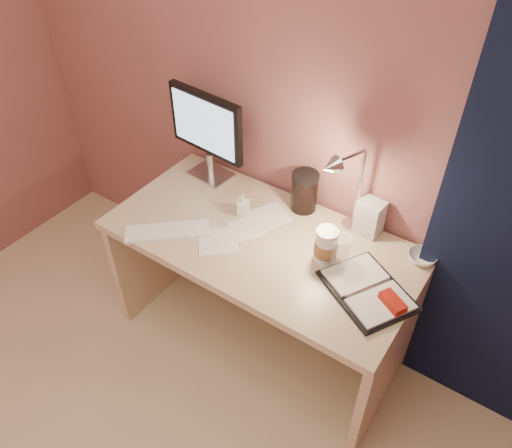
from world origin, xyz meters
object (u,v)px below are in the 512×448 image
Objects in this scene: keyboard at (168,231)px; clear_cup at (340,251)px; coffee_cup at (326,246)px; bowl at (422,258)px; desk_lamp at (359,194)px; monitor at (208,129)px; product_box at (370,217)px; dark_jar at (304,193)px; desk at (270,263)px; lotion_bottle at (243,204)px; planner at (369,291)px.

clear_cup is (0.72, 0.26, 0.06)m from keyboard.
coffee_cup reaches higher than bowl.
desk_lamp is (0.71, 0.41, 0.27)m from keyboard.
coffee_cup is (0.77, -0.20, -0.20)m from monitor.
coffee_cup is 0.27m from product_box.
desk_lamp is (0.30, -0.09, 0.19)m from dark_jar.
desk is at bearing -4.10° from keyboard.
bowl is 0.82m from lotion_bottle.
monitor is at bearing 165.38° from coffee_cup.
bowl reaches higher than desk.
coffee_cup is at bearing -86.17° from desk_lamp.
product_box is (0.74, 0.52, 0.08)m from keyboard.
keyboard is at bearing -138.97° from planner.
clear_cup is at bearing -62.82° from desk_lamp.
clear_cup is at bearing -143.13° from bowl.
planner is at bearing -27.55° from desk_lamp.
clear_cup is (0.36, -0.02, 0.30)m from desk.
lotion_bottle is 0.56m from desk_lamp.
clear_cup is 0.52m from lotion_bottle.
planner is (1.01, -0.27, -0.26)m from monitor.
clear_cup is at bearing -3.57° from desk.
coffee_cup is 0.26m from desk_lamp.
product_box is at bearing 98.84° from desk_lamp.
desk is 0.71m from bowl.
product_box is at bearing 9.27° from monitor.
coffee_cup is 0.42m from bowl.
dark_jar is at bearing 135.30° from coffee_cup.
planner reaches higher than keyboard.
bowl is at bearing 35.33° from desk_lamp.
planner is at bearing -110.01° from bowl.
desk is 0.59m from planner.
desk_lamp reaches higher than lotion_bottle.
clear_cup reaches higher than planner.
desk_lamp is at bearing 19.57° from desk.
desk is 3.01× the size of monitor.
keyboard is (-0.37, -0.28, 0.23)m from desk.
keyboard is 0.86m from desk_lamp.
desk_lamp reaches higher than clear_cup.
monitor reaches higher than dark_jar.
dark_jar reaches higher than bowl.
bowl is (0.64, 0.19, 0.24)m from desk.
clear_cup is (0.06, 0.01, -0.00)m from coffee_cup.
planner is at bearing -16.79° from coffee_cup.
planner is 0.71m from lotion_bottle.
keyboard is at bearing -124.21° from lotion_bottle.
planner is 3.02× the size of clear_cup.
dark_jar is (0.53, 0.04, -0.19)m from monitor.
keyboard is 0.86× the size of desk_lamp.
keyboard is 0.90m from product_box.
planner reaches higher than desk.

